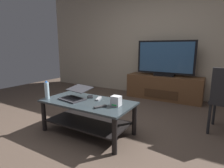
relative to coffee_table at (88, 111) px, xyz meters
name	(u,v)px	position (x,y,z in m)	size (l,w,h in m)	color
ground_plane	(96,135)	(0.14, -0.01, -0.31)	(7.68, 7.68, 0.00)	#4C3D33
back_wall	(157,36)	(0.14, 2.49, 1.09)	(6.40, 0.12, 2.80)	#B2A38C
coffee_table	(88,111)	(0.00, 0.00, 0.00)	(1.22, 0.62, 0.44)	#2D383D
media_cabinet	(164,87)	(0.44, 2.17, -0.05)	(1.60, 0.49, 0.52)	brown
television	(165,59)	(0.44, 2.15, 0.58)	(1.23, 0.20, 0.76)	black
laptop	(75,95)	(-0.21, 0.00, 0.20)	(0.38, 0.41, 0.16)	#333338
router_box	(116,101)	(0.42, 0.02, 0.20)	(0.11, 0.10, 0.12)	silver
water_bottle_near	(47,90)	(-0.54, -0.20, 0.25)	(0.06, 0.06, 0.25)	silver
cell_phone	(90,97)	(-0.09, 0.17, 0.14)	(0.07, 0.14, 0.01)	black
tv_remote	(100,107)	(0.29, -0.13, 0.15)	(0.04, 0.16, 0.02)	#2D2D30
soundbar_remote	(99,99)	(0.08, 0.14, 0.15)	(0.04, 0.16, 0.02)	#99999E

